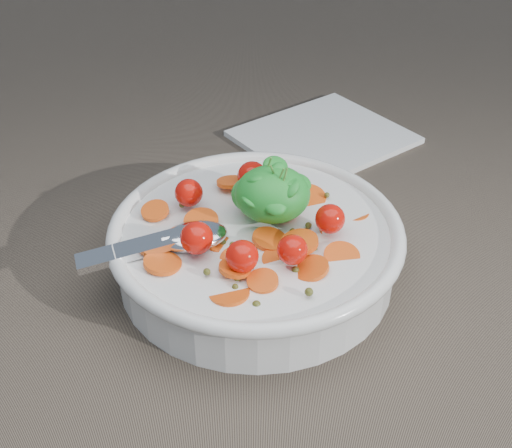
{
  "coord_description": "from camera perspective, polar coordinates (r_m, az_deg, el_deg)",
  "views": [
    {
      "loc": [
        -0.01,
        -0.46,
        0.37
      ],
      "look_at": [
        -0.01,
        -0.02,
        0.05
      ],
      "focal_mm": 45.0,
      "sensor_mm": 36.0,
      "label": 1
    }
  ],
  "objects": [
    {
      "name": "napkin",
      "position": [
        0.78,
        6.0,
        7.7
      ],
      "size": [
        0.24,
        0.23,
        0.01
      ],
      "primitive_type": "cube",
      "rotation": [
        0.0,
        0.0,
        0.63
      ],
      "color": "white",
      "rests_on": "ground"
    },
    {
      "name": "bowl",
      "position": [
        0.56,
        0.0,
        -1.8
      ],
      "size": [
        0.27,
        0.25,
        0.11
      ],
      "color": "white",
      "rests_on": "ground"
    },
    {
      "name": "ground",
      "position": [
        0.59,
        0.98,
        -2.9
      ],
      "size": [
        6.0,
        6.0,
        0.0
      ],
      "primitive_type": "plane",
      "color": "brown",
      "rests_on": "ground"
    }
  ]
}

